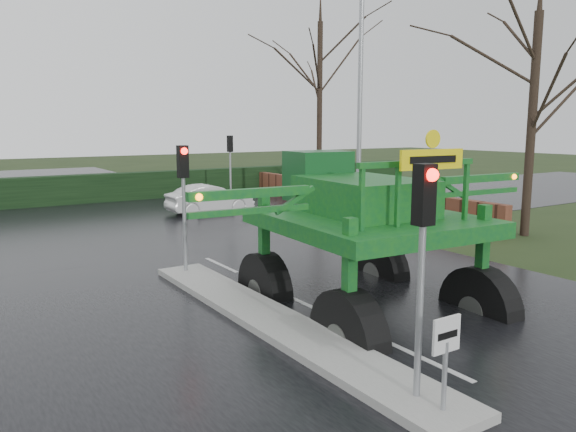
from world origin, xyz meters
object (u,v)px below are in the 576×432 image
traffic_signal_far (230,153)px  crop_sprayer (343,217)px  keep_left_sign (446,348)px  street_light_right (355,78)px  traffic_signal_near (423,231)px  white_sedan (210,213)px  traffic_signal_mid (183,181)px

traffic_signal_far → crop_sprayer: crop_sprayer is taller
keep_left_sign → street_light_right: size_ratio=0.14×
street_light_right → crop_sprayer: 13.90m
traffic_signal_near → white_sedan: size_ratio=0.88×
traffic_signal_far → white_sedan: bearing=47.8°
traffic_signal_near → white_sedan: (5.32, 18.28, -2.59)m
traffic_signal_near → traffic_signal_mid: 8.50m
traffic_signal_near → traffic_signal_far: 22.42m
keep_left_sign → crop_sprayer: bearing=76.0°
crop_sprayer → white_sedan: bearing=77.5°
traffic_signal_far → white_sedan: 4.51m
traffic_signal_near → white_sedan: bearing=73.8°
keep_left_sign → traffic_signal_near: bearing=90.0°
traffic_signal_near → traffic_signal_far: bearing=69.6°
street_light_right → crop_sprayer: size_ratio=1.13×
traffic_signal_mid → street_light_right: size_ratio=0.35×
keep_left_sign → street_light_right: (9.49, 13.50, 4.93)m
street_light_right → traffic_signal_mid: bearing=-154.6°
crop_sprayer → traffic_signal_far: bearing=72.8°
traffic_signal_far → keep_left_sign: bearing=70.1°
crop_sprayer → white_sedan: crop_sprayer is taller
street_light_right → white_sedan: bearing=128.3°
traffic_signal_near → crop_sprayer: bearing=73.7°
crop_sprayer → keep_left_sign: bearing=-100.2°
traffic_signal_mid → traffic_signal_far: same height
keep_left_sign → white_sedan: bearing=74.2°
street_light_right → keep_left_sign: bearing=-125.1°
traffic_signal_far → street_light_right: size_ratio=0.35×
keep_left_sign → traffic_signal_mid: 9.12m
traffic_signal_near → traffic_signal_mid: size_ratio=1.00×
traffic_signal_far → traffic_signal_mid: bearing=58.1°
keep_left_sign → traffic_signal_mid: (0.00, 8.99, 1.53)m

